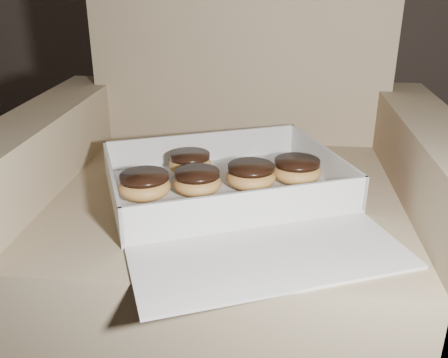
% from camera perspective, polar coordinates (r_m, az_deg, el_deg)
% --- Properties ---
extents(armchair, '(0.88, 0.74, 0.92)m').
position_cam_1_polar(armchair, '(1.09, 0.81, -5.48)').
color(armchair, '#8E775A').
rests_on(armchair, floor).
extents(bakery_box, '(0.57, 0.62, 0.07)m').
position_cam_1_polar(bakery_box, '(0.92, 1.01, -1.83)').
color(bakery_box, silver).
rests_on(bakery_box, armchair).
extents(donut_a, '(0.10, 0.10, 0.05)m').
position_cam_1_polar(donut_a, '(0.98, 8.32, 1.00)').
color(donut_a, '#E29E4F').
rests_on(donut_a, bakery_box).
extents(donut_b, '(0.10, 0.10, 0.05)m').
position_cam_1_polar(donut_b, '(0.95, 3.10, 0.39)').
color(donut_b, '#E29E4F').
rests_on(donut_b, bakery_box).
extents(donut_c, '(0.09, 0.09, 0.04)m').
position_cam_1_polar(donut_c, '(1.02, -3.90, 1.86)').
color(donut_c, '#E29E4F').
rests_on(donut_c, bakery_box).
extents(donut_d, '(0.10, 0.10, 0.05)m').
position_cam_1_polar(donut_d, '(0.92, -9.05, -0.71)').
color(donut_d, '#E29E4F').
rests_on(donut_d, bakery_box).
extents(donut_e, '(0.09, 0.09, 0.05)m').
position_cam_1_polar(donut_e, '(0.93, -3.06, -0.28)').
color(donut_e, '#E29E4F').
rests_on(donut_e, bakery_box).
extents(crumb_a, '(0.01, 0.01, 0.00)m').
position_cam_1_polar(crumb_a, '(0.85, 1.55, -4.19)').
color(crumb_a, black).
rests_on(crumb_a, bakery_box).
extents(crumb_b, '(0.01, 0.01, 0.00)m').
position_cam_1_polar(crumb_b, '(0.95, 5.15, -1.18)').
color(crumb_b, black).
rests_on(crumb_b, bakery_box).
extents(crumb_c, '(0.01, 0.01, 0.00)m').
position_cam_1_polar(crumb_c, '(0.84, -7.28, -4.87)').
color(crumb_c, black).
rests_on(crumb_c, bakery_box).
extents(crumb_d, '(0.01, 0.01, 0.00)m').
position_cam_1_polar(crumb_d, '(0.91, -8.26, -2.47)').
color(crumb_d, black).
rests_on(crumb_d, bakery_box).
extents(crumb_e, '(0.01, 0.01, 0.00)m').
position_cam_1_polar(crumb_e, '(0.93, 13.51, -2.48)').
color(crumb_e, black).
rests_on(crumb_e, bakery_box).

